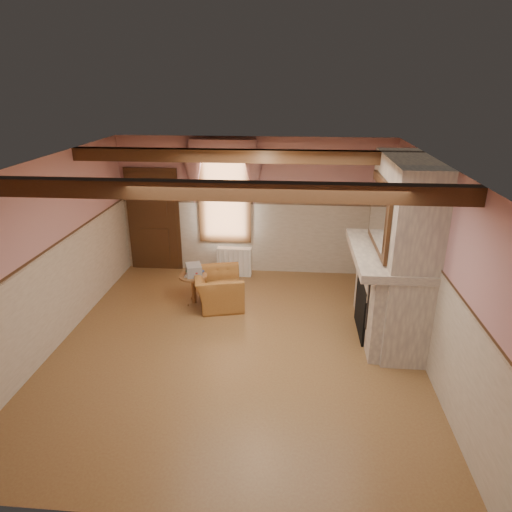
# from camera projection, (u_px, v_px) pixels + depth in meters

# --- Properties ---
(floor) EXTENTS (5.50, 6.00, 0.01)m
(floor) POSITION_uv_depth(u_px,v_px,m) (237.00, 346.00, 7.01)
(floor) COLOR brown
(floor) RESTS_ON ground
(ceiling) EXTENTS (5.50, 6.00, 0.01)m
(ceiling) POSITION_uv_depth(u_px,v_px,m) (234.00, 162.00, 5.99)
(ceiling) COLOR silver
(ceiling) RESTS_ON wall_back
(wall_back) EXTENTS (5.50, 0.02, 2.80)m
(wall_back) POSITION_uv_depth(u_px,v_px,m) (254.00, 207.00, 9.29)
(wall_back) COLOR tan
(wall_back) RESTS_ON floor
(wall_front) EXTENTS (5.50, 0.02, 2.80)m
(wall_front) POSITION_uv_depth(u_px,v_px,m) (188.00, 397.00, 3.71)
(wall_front) COLOR tan
(wall_front) RESTS_ON floor
(wall_left) EXTENTS (0.02, 6.00, 2.80)m
(wall_left) POSITION_uv_depth(u_px,v_px,m) (51.00, 255.00, 6.72)
(wall_left) COLOR tan
(wall_left) RESTS_ON floor
(wall_right) EXTENTS (0.02, 6.00, 2.80)m
(wall_right) POSITION_uv_depth(u_px,v_px,m) (433.00, 268.00, 6.28)
(wall_right) COLOR tan
(wall_right) RESTS_ON floor
(wainscot) EXTENTS (5.50, 6.00, 1.50)m
(wainscot) POSITION_uv_depth(u_px,v_px,m) (236.00, 302.00, 6.73)
(wainscot) COLOR beige
(wainscot) RESTS_ON floor
(chair_rail) EXTENTS (5.50, 6.00, 0.08)m
(chair_rail) POSITION_uv_depth(u_px,v_px,m) (235.00, 255.00, 6.46)
(chair_rail) COLOR black
(chair_rail) RESTS_ON wainscot
(firebox) EXTENTS (0.20, 0.95, 0.90)m
(firebox) POSITION_uv_depth(u_px,v_px,m) (366.00, 307.00, 7.24)
(firebox) COLOR black
(firebox) RESTS_ON floor
(armchair) EXTENTS (1.04, 1.13, 0.62)m
(armchair) POSITION_uv_depth(u_px,v_px,m) (218.00, 289.00, 8.18)
(armchair) COLOR #9E662D
(armchair) RESTS_ON floor
(side_table) EXTENTS (0.59, 0.59, 0.55)m
(side_table) POSITION_uv_depth(u_px,v_px,m) (194.00, 289.00, 8.26)
(side_table) COLOR brown
(side_table) RESTS_ON floor
(book_stack) EXTENTS (0.35, 0.39, 0.20)m
(book_stack) POSITION_uv_depth(u_px,v_px,m) (194.00, 270.00, 8.12)
(book_stack) COLOR #B7AD8C
(book_stack) RESTS_ON side_table
(radiator) EXTENTS (0.70, 0.19, 0.60)m
(radiator) POSITION_uv_depth(u_px,v_px,m) (234.00, 262.00, 9.44)
(radiator) COLOR white
(radiator) RESTS_ON floor
(bowl) EXTENTS (0.37, 0.37, 0.09)m
(bowl) POSITION_uv_depth(u_px,v_px,m) (387.00, 245.00, 6.94)
(bowl) COLOR brown
(bowl) RESTS_ON mantel
(mantel_clock) EXTENTS (0.14, 0.24, 0.20)m
(mantel_clock) POSITION_uv_depth(u_px,v_px,m) (380.00, 228.00, 7.58)
(mantel_clock) COLOR black
(mantel_clock) RESTS_ON mantel
(oil_lamp) EXTENTS (0.11, 0.11, 0.28)m
(oil_lamp) POSITION_uv_depth(u_px,v_px,m) (386.00, 236.00, 7.06)
(oil_lamp) COLOR gold
(oil_lamp) RESTS_ON mantel
(candle_red) EXTENTS (0.06, 0.06, 0.16)m
(candle_red) POSITION_uv_depth(u_px,v_px,m) (395.00, 257.00, 6.36)
(candle_red) COLOR #9E2613
(candle_red) RESTS_ON mantel
(jar_yellow) EXTENTS (0.06, 0.06, 0.12)m
(jar_yellow) POSITION_uv_depth(u_px,v_px,m) (395.00, 258.00, 6.38)
(jar_yellow) COLOR yellow
(jar_yellow) RESTS_ON mantel
(fireplace) EXTENTS (0.85, 2.00, 2.80)m
(fireplace) POSITION_uv_depth(u_px,v_px,m) (400.00, 252.00, 6.86)
(fireplace) COLOR gray
(fireplace) RESTS_ON floor
(mantel) EXTENTS (1.05, 2.05, 0.12)m
(mantel) POSITION_uv_depth(u_px,v_px,m) (388.00, 254.00, 6.89)
(mantel) COLOR gray
(mantel) RESTS_ON fireplace
(overmantel_mirror) EXTENTS (0.06, 1.44, 1.04)m
(overmantel_mirror) POSITION_uv_depth(u_px,v_px,m) (379.00, 214.00, 6.69)
(overmantel_mirror) COLOR silver
(overmantel_mirror) RESTS_ON fireplace
(door) EXTENTS (1.10, 0.10, 2.10)m
(door) POSITION_uv_depth(u_px,v_px,m) (154.00, 221.00, 9.53)
(door) COLOR black
(door) RESTS_ON floor
(window) EXTENTS (1.06, 0.08, 2.02)m
(window) POSITION_uv_depth(u_px,v_px,m) (225.00, 194.00, 9.22)
(window) COLOR white
(window) RESTS_ON wall_back
(window_drapes) EXTENTS (1.30, 0.14, 1.40)m
(window_drapes) POSITION_uv_depth(u_px,v_px,m) (223.00, 165.00, 8.92)
(window_drapes) COLOR gray
(window_drapes) RESTS_ON wall_back
(ceiling_beam_front) EXTENTS (5.50, 0.18, 0.20)m
(ceiling_beam_front) POSITION_uv_depth(u_px,v_px,m) (219.00, 191.00, 4.92)
(ceiling_beam_front) COLOR black
(ceiling_beam_front) RESTS_ON ceiling
(ceiling_beam_back) EXTENTS (5.50, 0.18, 0.20)m
(ceiling_beam_back) POSITION_uv_depth(u_px,v_px,m) (244.00, 156.00, 7.15)
(ceiling_beam_back) COLOR black
(ceiling_beam_back) RESTS_ON ceiling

